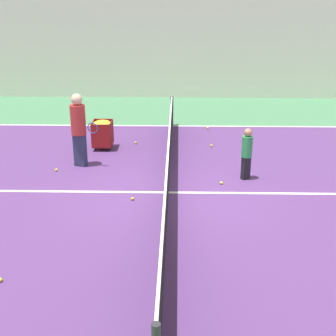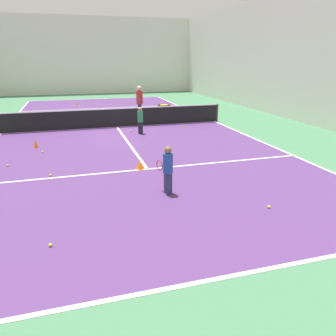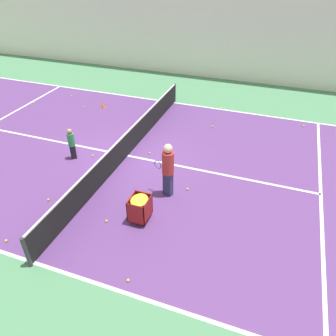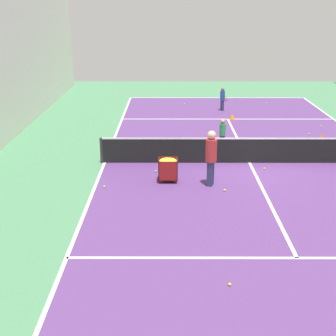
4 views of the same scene
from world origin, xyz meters
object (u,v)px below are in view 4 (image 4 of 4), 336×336
at_px(child_midcourt, 222,132).
at_px(ball_cart, 168,165).
at_px(training_cone_0, 232,117).
at_px(training_cone_1, 321,136).
at_px(player_near_baseline, 223,97).
at_px(coach_at_net, 211,154).
at_px(tennis_net, 250,150).

relative_size(child_midcourt, ball_cart, 1.54).
relative_size(training_cone_0, training_cone_1, 0.91).
bearing_deg(player_near_baseline, training_cone_0, -11.44).
distance_m(coach_at_net, training_cone_1, 7.54).
distance_m(child_midcourt, training_cone_1, 4.67).
relative_size(tennis_net, player_near_baseline, 8.73).
relative_size(player_near_baseline, ball_cart, 1.59).
bearing_deg(tennis_net, training_cone_1, -139.57).
relative_size(player_near_baseline, child_midcourt, 1.03).
height_order(tennis_net, coach_at_net, coach_at_net).
bearing_deg(training_cone_1, coach_at_net, 45.26).
xyz_separation_m(tennis_net, ball_cart, (3.04, 1.89, 0.06)).
bearing_deg(player_near_baseline, training_cone_1, 12.99).
relative_size(ball_cart, training_cone_1, 2.40).
distance_m(tennis_net, training_cone_0, 6.79).
height_order(player_near_baseline, ball_cart, player_near_baseline).
height_order(player_near_baseline, child_midcourt, player_near_baseline).
distance_m(tennis_net, child_midcourt, 2.00).
height_order(coach_at_net, training_cone_0, coach_at_net).
bearing_deg(coach_at_net, child_midcourt, 7.38).
distance_m(player_near_baseline, training_cone_0, 2.23).
xyz_separation_m(training_cone_0, training_cone_1, (-3.39, 3.70, 0.01)).
relative_size(player_near_baseline, training_cone_1, 3.82).
bearing_deg(training_cone_1, tennis_net, 40.43).
bearing_deg(ball_cart, coach_at_net, 165.84).
bearing_deg(ball_cart, player_near_baseline, -105.34).
distance_m(tennis_net, player_near_baseline, 8.92).
distance_m(player_near_baseline, coach_at_net, 11.27).
bearing_deg(training_cone_1, child_midcourt, 15.98).
bearing_deg(player_near_baseline, coach_at_net, -27.36).
bearing_deg(training_cone_0, coach_at_net, 78.25).
relative_size(tennis_net, child_midcourt, 9.04).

